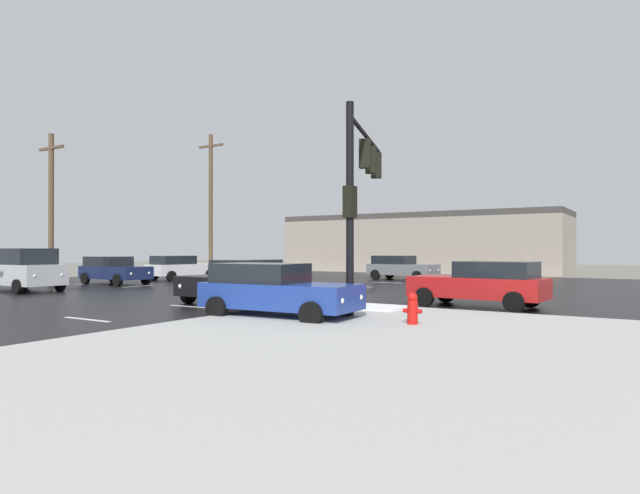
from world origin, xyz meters
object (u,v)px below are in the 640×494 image
at_px(sedan_black, 238,279).
at_px(sedan_navy, 113,270).
at_px(sedan_red, 482,283).
at_px(utility_pole_mid, 51,206).
at_px(sedan_blue, 275,290).
at_px(utility_pole_far, 211,203).
at_px(sedan_white, 180,267).
at_px(fire_hydrant, 412,308).
at_px(suv_silver, 21,269).
at_px(traffic_signal_mast, 361,176).
at_px(sedan_grey, 400,267).

height_order(sedan_black, sedan_navy, same).
xyz_separation_m(sedan_red, sedan_navy, (-21.15, 1.20, 0.00)).
xyz_separation_m(sedan_navy, utility_pole_mid, (-2.16, -2.40, 3.56)).
bearing_deg(sedan_navy, sedan_blue, -20.76).
bearing_deg(sedan_black, sedan_blue, 52.15).
xyz_separation_m(sedan_black, utility_pole_far, (-12.66, 11.83, 4.38)).
bearing_deg(sedan_red, sedan_navy, 1.63).
relative_size(sedan_white, utility_pole_mid, 0.55).
relative_size(sedan_blue, utility_pole_far, 0.46).
bearing_deg(sedan_red, sedan_blue, 61.45).
distance_m(fire_hydrant, utility_pole_mid, 24.03).
xyz_separation_m(suv_silver, utility_pole_mid, (-2.77, 3.18, 3.33)).
distance_m(traffic_signal_mast, sedan_red, 5.66).
height_order(fire_hydrant, sedan_black, sedan_black).
distance_m(traffic_signal_mast, sedan_white, 21.22).
distance_m(traffic_signal_mast, sedan_blue, 4.63).
distance_m(sedan_white, sedan_red, 22.23).
height_order(sedan_blue, sedan_navy, same).
height_order(fire_hydrant, sedan_blue, sedan_blue).
bearing_deg(utility_pole_far, traffic_signal_mast, -34.51).
distance_m(utility_pole_mid, utility_pole_far, 10.62).
xyz_separation_m(traffic_signal_mast, sedan_white, (-18.47, 9.85, -3.46)).
relative_size(sedan_black, utility_pole_mid, 0.54).
height_order(sedan_white, sedan_red, same).
xyz_separation_m(traffic_signal_mast, sedan_grey, (-6.30, 17.54, -3.46)).
height_order(traffic_signal_mast, sedan_red, traffic_signal_mast).
distance_m(traffic_signal_mast, fire_hydrant, 5.29).
bearing_deg(suv_silver, utility_pole_far, 95.34).
relative_size(traffic_signal_mast, sedan_blue, 1.30).
distance_m(sedan_navy, utility_pole_far, 9.11).
relative_size(sedan_red, utility_pole_mid, 0.55).
xyz_separation_m(fire_hydrant, sedan_red, (0.09, 5.97, 0.32)).
distance_m(suv_silver, utility_pole_far, 14.20).
bearing_deg(sedan_black, utility_pole_mid, -94.26).
xyz_separation_m(suv_silver, sedan_navy, (-0.61, 5.58, -0.24)).
height_order(traffic_signal_mast, sedan_blue, traffic_signal_mast).
bearing_deg(sedan_black, fire_hydrant, 69.93).
bearing_deg(utility_pole_far, sedan_black, -43.07).
distance_m(fire_hydrant, sedan_blue, 4.07).
bearing_deg(sedan_black, suv_silver, -80.42).
bearing_deg(utility_pole_mid, sedan_grey, 47.08).
bearing_deg(sedan_black, sedan_white, -124.03).
height_order(sedan_blue, sedan_red, same).
xyz_separation_m(traffic_signal_mast, sedan_navy, (-18.33, 4.68, -3.46)).
xyz_separation_m(sedan_navy, utility_pole_far, (-0.09, 7.98, 4.38)).
height_order(sedan_grey, sedan_navy, same).
distance_m(suv_silver, sedan_black, 12.09).
xyz_separation_m(sedan_blue, sedan_grey, (-4.98, 20.33, 0.00)).
relative_size(sedan_black, sedan_navy, 0.99).
relative_size(sedan_navy, utility_pole_far, 0.46).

